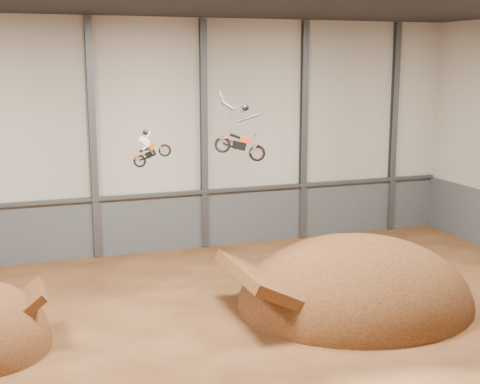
% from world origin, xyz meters
% --- Properties ---
extents(floor, '(40.00, 40.00, 0.00)m').
position_xyz_m(floor, '(0.00, 0.00, 0.00)').
color(floor, '#482713').
rests_on(floor, ground).
extents(back_wall, '(40.00, 0.10, 14.00)m').
position_xyz_m(back_wall, '(0.00, 15.00, 7.00)').
color(back_wall, beige).
rests_on(back_wall, ground).
extents(lower_band_back, '(39.80, 0.18, 3.50)m').
position_xyz_m(lower_band_back, '(0.00, 14.90, 1.75)').
color(lower_band_back, '#4F5156').
rests_on(lower_band_back, ground).
extents(steel_rail, '(39.80, 0.35, 0.20)m').
position_xyz_m(steel_rail, '(0.00, 14.75, 3.55)').
color(steel_rail, '#47494F').
rests_on(steel_rail, lower_band_back).
extents(steel_column_2, '(0.40, 0.36, 13.90)m').
position_xyz_m(steel_column_2, '(-3.33, 14.80, 7.00)').
color(steel_column_2, '#47494F').
rests_on(steel_column_2, ground).
extents(steel_column_3, '(0.40, 0.36, 13.90)m').
position_xyz_m(steel_column_3, '(3.33, 14.80, 7.00)').
color(steel_column_3, '#47494F').
rests_on(steel_column_3, ground).
extents(steel_column_4, '(0.40, 0.36, 13.90)m').
position_xyz_m(steel_column_4, '(10.00, 14.80, 7.00)').
color(steel_column_4, '#47494F').
rests_on(steel_column_4, ground).
extents(steel_column_5, '(0.40, 0.36, 13.90)m').
position_xyz_m(steel_column_5, '(16.67, 14.80, 7.00)').
color(steel_column_5, '#47494F').
rests_on(steel_column_5, ground).
extents(landing_ramp, '(11.46, 10.14, 6.61)m').
position_xyz_m(landing_ramp, '(7.19, 2.65, 0.00)').
color(landing_ramp, '#3D1F0F').
rests_on(landing_ramp, ground).
extents(fmx_rider_a, '(2.37, 1.19, 2.18)m').
position_xyz_m(fmx_rider_a, '(-1.78, 5.37, 7.83)').
color(fmx_rider_a, '#C65004').
extents(fmx_rider_b, '(3.63, 2.24, 3.26)m').
position_xyz_m(fmx_rider_b, '(1.63, 3.73, 8.61)').
color(fmx_rider_b, '#AC2B18').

